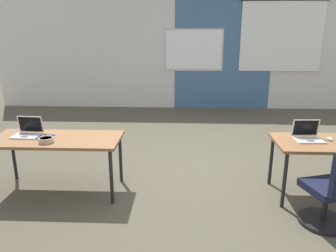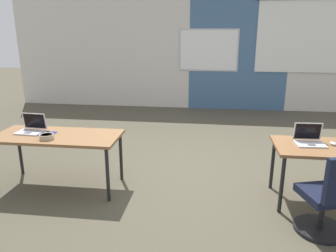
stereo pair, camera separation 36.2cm
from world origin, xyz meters
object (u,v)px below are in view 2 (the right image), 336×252
(mouse_near_left_end, at_px, (46,132))
(mouse_near_right_inner, at_px, (333,143))
(laptop_near_right_inner, at_px, (309,140))
(chair_near_right_inner, at_px, (328,202))
(desk_near_left, at_px, (58,139))
(laptop_near_left_end, at_px, (31,128))
(snack_bowl, at_px, (47,136))

(mouse_near_left_end, bearing_deg, mouse_near_right_inner, 0.61)
(laptop_near_right_inner, relative_size, chair_near_right_inner, 0.37)
(desk_near_left, xyz_separation_m, chair_near_right_inner, (3.13, -0.69, -0.28))
(laptop_near_left_end, xyz_separation_m, chair_near_right_inner, (3.52, -0.76, -0.39))
(mouse_near_left_end, xyz_separation_m, snack_bowl, (0.10, -0.19, 0.01))
(laptop_near_right_inner, bearing_deg, mouse_near_right_inner, -4.54)
(desk_near_left, height_order, laptop_near_right_inner, laptop_near_right_inner)
(laptop_near_left_end, xyz_separation_m, mouse_near_right_inner, (3.76, -0.01, -0.03))
(laptop_near_left_end, height_order, chair_near_right_inner, laptop_near_left_end)
(laptop_near_left_end, height_order, mouse_near_left_end, laptop_near_left_end)
(mouse_near_left_end, distance_m, mouse_near_right_inner, 3.53)
(snack_bowl, bearing_deg, laptop_near_left_end, 143.50)
(mouse_near_right_inner, bearing_deg, mouse_near_left_end, -179.39)
(laptop_near_right_inner, distance_m, mouse_near_right_inner, 0.27)
(laptop_near_left_end, bearing_deg, mouse_near_right_inner, 3.49)
(mouse_near_right_inner, xyz_separation_m, snack_bowl, (-3.43, -0.23, 0.02))
(mouse_near_right_inner, bearing_deg, desk_near_left, -178.99)
(laptop_near_right_inner, bearing_deg, desk_near_left, 178.07)
(mouse_near_right_inner, distance_m, snack_bowl, 3.43)
(desk_near_left, xyz_separation_m, laptop_near_right_inner, (3.10, 0.07, 0.11))
(laptop_near_left_end, xyz_separation_m, laptop_near_right_inner, (3.49, -0.01, -0.00))
(laptop_near_left_end, distance_m, chair_near_right_inner, 3.62)
(desk_near_left, bearing_deg, mouse_near_left_end, 172.10)
(mouse_near_left_end, relative_size, laptop_near_right_inner, 0.32)
(desk_near_left, bearing_deg, mouse_near_right_inner, 1.01)
(mouse_near_right_inner, xyz_separation_m, chair_near_right_inner, (-0.24, -0.75, -0.36))
(desk_near_left, distance_m, laptop_near_right_inner, 3.11)
(desk_near_left, height_order, mouse_near_right_inner, mouse_near_right_inner)
(mouse_near_left_end, height_order, laptop_near_right_inner, laptop_near_right_inner)
(mouse_near_left_end, xyz_separation_m, laptop_near_right_inner, (3.26, 0.04, 0.03))
(desk_near_left, relative_size, mouse_near_left_end, 14.53)
(desk_near_left, xyz_separation_m, mouse_near_left_end, (-0.16, 0.02, 0.08))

